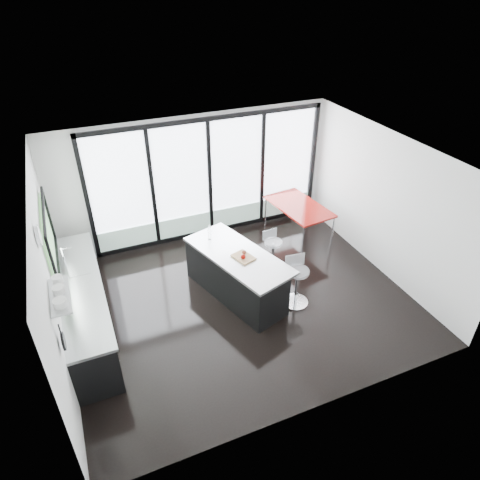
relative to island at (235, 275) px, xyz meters
name	(u,v)px	position (x,y,z in m)	size (l,w,h in m)	color
floor	(241,301)	(0.02, -0.23, -0.45)	(6.00, 5.00, 0.00)	black
ceiling	(242,160)	(0.02, -0.23, 2.35)	(6.00, 5.00, 0.00)	white
wall_back	(208,184)	(0.30, 2.23, 0.82)	(6.00, 0.09, 2.80)	silver
wall_front	(321,338)	(0.02, -2.73, 0.95)	(6.00, 0.00, 2.80)	silver
wall_left	(51,262)	(-2.95, 0.04, 1.11)	(0.26, 5.00, 2.80)	silver
wall_right	(385,205)	(3.02, -0.23, 0.95)	(0.00, 5.00, 2.80)	silver
counter_cabinets	(85,307)	(-2.65, 0.17, 0.01)	(0.69, 3.24, 1.36)	black
island	(235,275)	(0.00, 0.00, 0.00)	(1.52, 2.35, 1.16)	black
bar_stool_near	(296,287)	(0.92, -0.66, -0.07)	(0.47, 0.47, 0.76)	silver
bar_stool_far	(273,255)	(1.00, 0.45, -0.12)	(0.42, 0.42, 0.67)	silver
red_table	(298,222)	(2.05, 1.29, -0.04)	(0.89, 1.55, 0.83)	maroon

